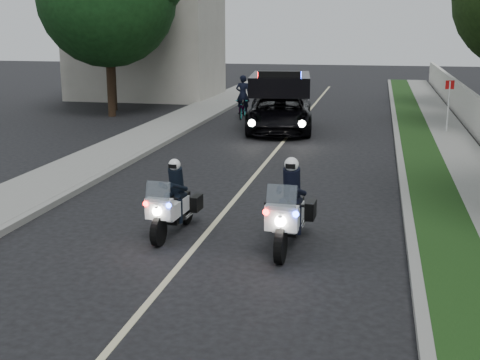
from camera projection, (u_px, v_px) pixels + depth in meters
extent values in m
plane|color=black|center=(175.00, 271.00, 11.14)|extent=(120.00, 120.00, 0.00)
cube|color=gray|center=(400.00, 161.00, 19.78)|extent=(0.20, 60.00, 0.15)
cube|color=#193814|center=(424.00, 162.00, 19.64)|extent=(1.20, 60.00, 0.16)
cube|color=gray|center=(468.00, 164.00, 19.37)|extent=(1.40, 60.00, 0.16)
cube|color=gray|center=(150.00, 150.00, 21.46)|extent=(0.20, 60.00, 0.15)
cube|color=gray|center=(119.00, 149.00, 21.69)|extent=(2.00, 60.00, 0.16)
cube|color=#A8A396|center=(146.00, 37.00, 37.05)|extent=(8.00, 6.00, 7.00)
cube|color=#BFB78C|center=(270.00, 158.00, 20.64)|extent=(0.12, 50.00, 0.01)
imported|color=black|center=(279.00, 131.00, 25.87)|extent=(3.16, 5.70, 2.64)
imported|color=black|center=(243.00, 118.00, 29.44)|extent=(0.69, 1.71, 0.88)
imported|color=black|center=(243.00, 118.00, 29.44)|extent=(0.69, 0.50, 1.77)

